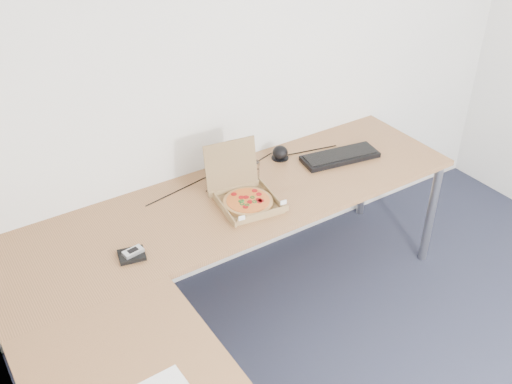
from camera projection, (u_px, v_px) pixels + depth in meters
desk at (223, 272)px, 2.62m from camera, size 2.50×2.20×0.73m
pizza_box at (246, 198)px, 2.99m from camera, size 0.28×0.33×0.29m
drinking_glass at (253, 171)px, 3.16m from camera, size 0.06×0.06×0.11m
keyboard at (340, 157)px, 3.38m from camera, size 0.47×0.23×0.03m
wallet at (132, 255)px, 2.65m from camera, size 0.14×0.12×0.02m
phone at (133, 252)px, 2.64m from camera, size 0.10×0.06×0.02m
dome_speaker at (280, 152)px, 3.37m from camera, size 0.10×0.10×0.08m
cable_bundle at (241, 171)px, 3.27m from camera, size 0.59×0.12×0.01m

